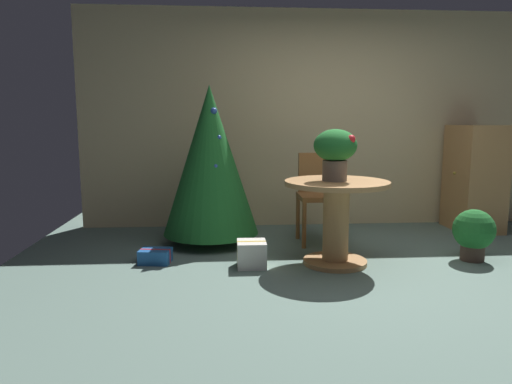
% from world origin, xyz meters
% --- Properties ---
extents(ground_plane, '(6.60, 6.60, 0.00)m').
position_xyz_m(ground_plane, '(0.00, 0.00, 0.00)').
color(ground_plane, slate).
extents(back_wall_panel, '(6.00, 0.10, 2.60)m').
position_xyz_m(back_wall_panel, '(0.00, 2.20, 1.30)').
color(back_wall_panel, beige).
rests_on(back_wall_panel, ground_plane).
extents(round_dining_table, '(0.92, 0.92, 0.76)m').
position_xyz_m(round_dining_table, '(-0.30, 0.50, 0.48)').
color(round_dining_table, '#B27F4C').
rests_on(round_dining_table, ground_plane).
extents(flower_vase, '(0.38, 0.38, 0.45)m').
position_xyz_m(flower_vase, '(-0.32, 0.49, 1.04)').
color(flower_vase, '#665B51').
rests_on(flower_vase, round_dining_table).
extents(wooden_chair_far, '(0.42, 0.44, 0.95)m').
position_xyz_m(wooden_chair_far, '(-0.30, 1.32, 0.54)').
color(wooden_chair_far, brown).
rests_on(wooden_chair_far, ground_plane).
extents(holiday_tree, '(1.00, 1.00, 1.65)m').
position_xyz_m(holiday_tree, '(-1.43, 1.33, 0.88)').
color(holiday_tree, brown).
rests_on(holiday_tree, ground_plane).
extents(gift_box_blue, '(0.30, 0.24, 0.13)m').
position_xyz_m(gift_box_blue, '(-1.92, 0.64, 0.06)').
color(gift_box_blue, '#1E569E').
rests_on(gift_box_blue, ground_plane).
extents(gift_box_cream, '(0.26, 0.26, 0.23)m').
position_xyz_m(gift_box_cream, '(-1.06, 0.47, 0.12)').
color(gift_box_cream, silver).
rests_on(gift_box_cream, ground_plane).
extents(wooden_cabinet, '(0.51, 0.65, 1.24)m').
position_xyz_m(wooden_cabinet, '(1.66, 1.74, 0.62)').
color(wooden_cabinet, '#B27F4C').
rests_on(wooden_cabinet, ground_plane).
extents(potted_plant, '(0.38, 0.38, 0.48)m').
position_xyz_m(potted_plant, '(1.00, 0.52, 0.27)').
color(potted_plant, '#4C382D').
rests_on(potted_plant, ground_plane).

